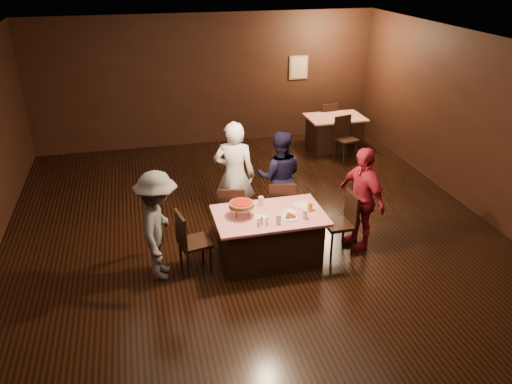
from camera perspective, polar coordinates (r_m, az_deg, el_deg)
The scene contains 23 objects.
room at distance 6.97m, azimuth 0.64°, elevation 8.61°, with size 10.00×10.04×3.02m.
main_table at distance 7.41m, azimuth 1.50°, elevation -5.17°, with size 1.60×1.00×0.77m, color red.
back_table at distance 11.86m, azimuth 8.93°, elevation 6.73°, with size 1.30×0.90×0.77m, color red.
chair_far_left at distance 7.92m, azimuth -2.71°, elevation -2.25°, with size 0.42×0.42×0.95m, color black.
chair_far_right at distance 8.09m, azimuth 2.84°, elevation -1.61°, with size 0.42×0.42×0.95m, color black.
chair_end_left at distance 7.19m, azimuth -7.02°, elevation -5.60°, with size 0.42×0.42×0.95m, color black.
chair_end_right at distance 7.70m, azimuth 9.45°, elevation -3.51°, with size 0.42×0.42×0.95m, color black.
chair_back_near at distance 11.23m, azimuth 10.31°, elevation 6.01°, with size 0.42×0.42×0.95m, color black.
chair_back_far at distance 12.36m, azimuth 7.91°, elevation 8.02°, with size 0.42×0.42×0.95m, color black.
diner_white_jacket at distance 8.11m, azimuth -2.46°, elevation 1.89°, with size 0.67×0.44×1.83m, color white.
diner_navy_hoodie at distance 8.35m, azimuth 2.70°, elevation 1.75°, with size 0.78×0.61×1.60m, color black.
diner_grey_knit at distance 6.98m, azimuth -11.08°, elevation -3.85°, with size 1.03×0.59×1.60m, color #55555A.
diner_red_shirt at distance 7.74m, azimuth 11.93°, elevation -0.70°, with size 0.96×0.40×1.63m, color #AC1F34.
pizza_stand at distance 7.09m, azimuth -1.67°, elevation -1.44°, with size 0.38×0.38×0.22m.
plate_with_slice at distance 7.12m, azimuth 3.87°, elevation -2.80°, with size 0.25×0.25×0.06m.
plate_empty at distance 7.49m, azimuth 5.30°, elevation -1.48°, with size 0.25×0.25×0.01m, color white.
glass_front_left at distance 6.95m, azimuth 2.60°, elevation -3.13°, with size 0.08×0.08×0.14m, color silver.
glass_front_right at distance 7.10m, azimuth 5.59°, elevation -2.55°, with size 0.08×0.08×0.14m, color silver.
glass_amber at distance 7.31m, azimuth 6.19°, elevation -1.69°, with size 0.08×0.08×0.14m, color #BF7F26.
glass_back at distance 7.43m, azimuth 0.56°, elevation -1.05°, with size 0.08×0.08×0.14m, color silver.
condiments at distance 6.92m, azimuth 0.72°, elevation -3.44°, with size 0.17×0.10×0.09m.
napkin_center at distance 7.30m, azimuth 3.81°, elevation -2.25°, with size 0.16×0.16×0.01m, color white.
napkin_left at distance 7.14m, azimuth 0.48°, elevation -2.85°, with size 0.16×0.16×0.01m, color white.
Camera 1 is at (-1.67, -6.44, 4.20)m, focal length 35.00 mm.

